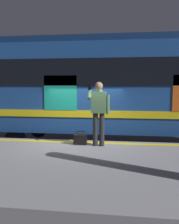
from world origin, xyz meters
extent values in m
plane|color=#3D3D3F|center=(0.00, 0.00, 0.00)|extent=(25.19, 25.19, 0.00)
cube|color=gray|center=(0.00, 2.00, 0.48)|extent=(13.40, 4.00, 0.95)
cube|color=yellow|center=(0.00, 0.30, 0.96)|extent=(13.13, 0.16, 0.01)
cube|color=slate|center=(0.00, -1.68, 0.08)|extent=(17.42, 0.08, 0.16)
cube|color=slate|center=(0.00, -3.11, 0.08)|extent=(17.42, 0.08, 0.16)
cube|color=#1E478C|center=(-1.26, -2.40, 2.51)|extent=(12.08, 3.07, 3.12)
cube|color=navy|center=(-1.26, -2.40, 4.19)|extent=(11.84, 2.82, 0.24)
cube|color=black|center=(-1.26, -0.85, 3.05)|extent=(11.48, 0.03, 0.90)
cube|color=yellow|center=(-1.26, -0.85, 1.65)|extent=(11.48, 0.03, 0.24)
cube|color=#19A58C|center=(0.85, -0.84, 2.35)|extent=(1.13, 0.02, 1.18)
cylinder|color=black|center=(2.67, -1.17, 0.58)|extent=(0.84, 0.12, 0.84)
cylinder|color=black|center=(2.67, -3.62, 0.58)|extent=(0.84, 0.12, 0.84)
cylinder|color=#262628|center=(-0.66, 0.58, 1.41)|extent=(0.14, 0.14, 0.91)
cylinder|color=#262628|center=(-0.48, 0.58, 1.41)|extent=(0.14, 0.14, 0.91)
cube|color=#4C724C|center=(-0.57, 0.58, 2.15)|extent=(0.40, 0.24, 0.58)
sphere|color=#4C724C|center=(-0.57, 0.42, 2.42)|extent=(0.20, 0.20, 0.20)
sphere|color=tan|center=(-0.57, 0.58, 2.59)|extent=(0.22, 0.22, 0.22)
cylinder|color=#4C724C|center=(-0.82, 0.58, 2.09)|extent=(0.09, 0.09, 0.52)
cylinder|color=#4C724C|center=(-0.34, 0.66, 2.39)|extent=(0.09, 0.42, 0.33)
cube|color=black|center=(-0.34, 0.76, 2.55)|extent=(0.07, 0.02, 0.15)
cube|color=black|center=(-0.05, 0.51, 1.09)|extent=(0.37, 0.17, 0.28)
torus|color=black|center=(-0.05, 0.51, 1.29)|extent=(0.33, 0.33, 0.02)
camera|label=1|loc=(-1.11, 6.79, 2.59)|focal=37.01mm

